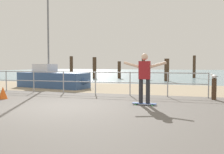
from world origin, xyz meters
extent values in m
cube|color=#605B56|center=(0.00, -1.00, 0.00)|extent=(24.00, 10.00, 0.04)
cube|color=tan|center=(0.00, 7.00, 0.00)|extent=(24.00, 6.00, 0.04)
cube|color=#75939E|center=(0.00, 35.00, 0.00)|extent=(72.00, 50.00, 0.04)
cylinder|color=#9EA0A5|center=(-4.70, 3.60, 0.53)|extent=(0.05, 0.05, 1.05)
cylinder|color=#9EA0A5|center=(-3.10, 3.60, 0.53)|extent=(0.05, 0.05, 1.05)
cylinder|color=#9EA0A5|center=(-1.50, 3.60, 0.53)|extent=(0.05, 0.05, 1.05)
cylinder|color=#9EA0A5|center=(0.10, 3.60, 0.53)|extent=(0.05, 0.05, 1.05)
cylinder|color=#9EA0A5|center=(1.70, 3.60, 0.53)|extent=(0.05, 0.05, 1.05)
cylinder|color=#9EA0A5|center=(3.30, 3.60, 0.53)|extent=(0.05, 0.05, 1.05)
cylinder|color=#9EA0A5|center=(4.90, 3.60, 0.53)|extent=(0.05, 0.05, 1.05)
cylinder|color=#9EA0A5|center=(-1.50, 3.60, 1.02)|extent=(12.80, 0.04, 0.04)
cylinder|color=#9EA0A5|center=(-1.50, 3.60, 0.58)|extent=(12.80, 0.04, 0.04)
cube|color=#335184|center=(-3.45, 6.03, 0.45)|extent=(4.60, 2.29, 0.90)
cone|color=#335184|center=(-1.30, 5.57, 0.45)|extent=(1.24, 0.98, 0.77)
cylinder|color=slate|center=(-3.74, 6.10, 3.28)|extent=(0.10, 0.10, 4.76)
cube|color=silver|center=(-4.04, 6.16, 1.15)|extent=(1.36, 1.13, 0.50)
cube|color=#334C8C|center=(2.68, 1.24, 0.07)|extent=(0.81, 0.27, 0.02)
cylinder|color=#3FBF59|center=(2.97, 1.29, 0.03)|extent=(0.06, 0.03, 0.06)
cylinder|color=#3FBF59|center=(2.96, 1.13, 0.03)|extent=(0.06, 0.03, 0.06)
cylinder|color=#3FBF59|center=(2.41, 1.34, 0.03)|extent=(0.06, 0.03, 0.06)
cylinder|color=#3FBF59|center=(2.40, 1.18, 0.03)|extent=(0.06, 0.03, 0.06)
cylinder|color=#26262B|center=(2.80, 1.23, 0.48)|extent=(0.14, 0.14, 0.80)
cylinder|color=#26262B|center=(2.56, 1.25, 0.48)|extent=(0.14, 0.14, 0.80)
cube|color=maroon|center=(2.68, 1.24, 1.18)|extent=(0.38, 0.23, 0.60)
sphere|color=beige|center=(2.68, 1.24, 1.62)|extent=(0.22, 0.22, 0.22)
cylinder|color=beige|center=(3.13, 1.20, 1.36)|extent=(0.56, 0.14, 0.23)
cylinder|color=beige|center=(2.24, 1.27, 1.36)|extent=(0.56, 0.14, 0.23)
cylinder|color=#422D1E|center=(5.06, 3.25, 0.42)|extent=(0.18, 0.18, 0.84)
ellipsoid|color=white|center=(5.06, 3.25, 0.91)|extent=(0.26, 0.35, 0.14)
sphere|color=white|center=(4.98, 3.43, 0.97)|extent=(0.09, 0.09, 0.09)
cone|color=gold|center=(4.96, 3.47, 0.97)|extent=(0.04, 0.06, 0.02)
cube|color=slate|center=(5.13, 3.11, 0.92)|extent=(0.12, 0.14, 0.02)
cylinder|color=#422D1E|center=(-6.74, 15.50, 1.09)|extent=(0.32, 0.32, 2.18)
cylinder|color=#422D1E|center=(-4.41, 15.77, 1.04)|extent=(0.37, 0.37, 2.08)
cylinder|color=#422D1E|center=(-2.07, 16.34, 0.84)|extent=(0.32, 0.32, 1.67)
cylinder|color=#422D1E|center=(0.27, 16.40, 1.07)|extent=(0.32, 0.32, 2.14)
cylinder|color=#422D1E|center=(2.61, 13.64, 0.92)|extent=(0.39, 0.39, 1.85)
cylinder|color=#422D1E|center=(4.95, 19.26, 1.13)|extent=(0.29, 0.29, 2.27)
cone|color=#E55919|center=(-2.88, 1.17, 0.25)|extent=(0.36, 0.36, 0.50)
camera|label=1|loc=(3.93, -6.95, 1.37)|focal=39.80mm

